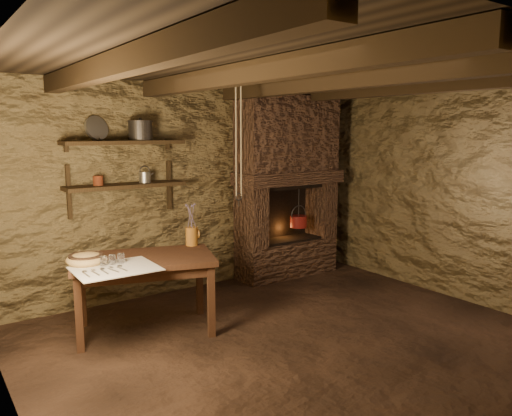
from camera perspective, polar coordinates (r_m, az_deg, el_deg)
floor at (r=4.59m, az=4.96°, el=-15.27°), size 4.50×4.50×0.00m
back_wall at (r=5.90m, az=-7.40°, el=2.25°), size 4.50×0.04×2.40m
left_wall at (r=3.31m, az=-26.31°, el=-3.92°), size 0.04×4.00×2.40m
right_wall at (r=5.94m, az=22.07°, el=1.70°), size 0.04×4.00×2.40m
ceiling at (r=4.22m, az=5.42°, el=15.96°), size 4.50×4.00×0.04m
beam_far_left at (r=3.45m, az=-14.80°, el=15.78°), size 0.14×3.95×0.16m
beam_mid_left at (r=3.91m, az=-0.41°, el=15.23°), size 0.14×3.95×0.16m
beam_mid_right at (r=4.55m, az=10.37°, el=14.21°), size 0.14×3.95×0.16m
beam_far_right at (r=5.30m, az=18.23°, el=13.15°), size 0.14×3.95×0.16m
shelf_lower at (r=5.40m, az=-14.65°, el=2.48°), size 1.25×0.30×0.04m
shelf_upper at (r=5.37m, az=-14.84°, el=7.25°), size 1.25×0.30×0.04m
hearth at (r=6.38m, az=3.58°, el=3.05°), size 1.43×0.51×2.30m
work_table at (r=4.83m, az=-12.59°, el=-9.27°), size 1.43×1.08×0.72m
linen_cloth at (r=4.38m, az=-15.78°, el=-6.68°), size 0.68×0.55×0.01m
pewter_cutlery_row at (r=4.36m, az=-15.69°, el=-6.62°), size 0.57×0.22×0.01m
drinking_glasses at (r=4.50m, az=-16.10°, el=-5.68°), size 0.22×0.07×0.09m
stoneware_jug at (r=5.07m, az=-7.35°, el=-2.21°), size 0.16×0.16×0.43m
wooden_bowl at (r=4.60m, az=-18.85°, el=-5.61°), size 0.40×0.40×0.12m
iron_stockpot at (r=5.44m, az=-13.06°, el=8.53°), size 0.31×0.31×0.19m
tin_pan at (r=5.39m, az=-17.78°, el=8.70°), size 0.28×0.18×0.25m
small_kettle at (r=5.47m, az=-12.59°, el=3.46°), size 0.19×0.15×0.18m
rusty_tin at (r=5.31m, az=-17.60°, el=3.00°), size 0.12×0.12×0.10m
red_pot at (r=6.52m, az=4.88°, el=-1.44°), size 0.28×0.28×0.54m
hanging_ropes at (r=5.07m, az=-2.01°, el=8.02°), size 0.08×0.08×1.20m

